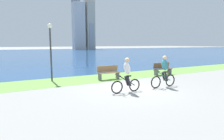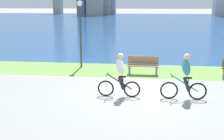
# 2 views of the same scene
# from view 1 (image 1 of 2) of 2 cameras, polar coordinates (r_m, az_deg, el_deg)

# --- Properties ---
(ground_plane) EXTENTS (300.00, 300.00, 0.00)m
(ground_plane) POSITION_cam_1_polar(r_m,az_deg,el_deg) (10.08, 6.06, -5.46)
(ground_plane) COLOR gray
(grass_strip_bayside) EXTENTS (120.00, 2.91, 0.01)m
(grass_strip_bayside) POSITION_cam_1_polar(r_m,az_deg,el_deg) (13.14, -2.93, -2.30)
(grass_strip_bayside) COLOR #6B9947
(grass_strip_bayside) RESTS_ON ground
(bay_water_surface) EXTENTS (300.00, 73.41, 0.00)m
(bay_water_surface) POSITION_cam_1_polar(r_m,az_deg,el_deg) (50.18, -22.31, 4.56)
(bay_water_surface) COLOR navy
(bay_water_surface) RESTS_ON ground
(cyclist_lead) EXTENTS (1.59, 0.52, 1.66)m
(cyclist_lead) POSITION_cam_1_polar(r_m,az_deg,el_deg) (9.09, 4.38, -1.55)
(cyclist_lead) COLOR black
(cyclist_lead) RESTS_ON ground
(cyclist_trailing) EXTENTS (1.66, 0.52, 1.69)m
(cyclist_trailing) POSITION_cam_1_polar(r_m,az_deg,el_deg) (10.53, 15.16, -0.48)
(cyclist_trailing) COLOR black
(cyclist_trailing) RESTS_ON ground
(bench_near_path) EXTENTS (1.50, 0.47, 0.90)m
(bench_near_path) POSITION_cam_1_polar(r_m,az_deg,el_deg) (12.49, -1.06, -0.74)
(bench_near_path) COLOR olive
(bench_near_path) RESTS_ON ground
(bench_far_along_path) EXTENTS (1.50, 0.47, 0.90)m
(bench_far_along_path) POSITION_cam_1_polar(r_m,az_deg,el_deg) (14.82, 14.73, 0.34)
(bench_far_along_path) COLOR brown
(bench_far_along_path) RESTS_ON ground
(lamppost_tall) EXTENTS (0.28, 0.28, 3.51)m
(lamppost_tall) POSITION_cam_1_polar(r_m,az_deg,el_deg) (12.39, -17.76, 7.57)
(lamppost_tall) COLOR #38383D
(lamppost_tall) RESTS_ON ground
(city_skyline_far_shore) EXTENTS (53.99, 10.75, 23.34)m
(city_skyline_far_shore) POSITION_cam_1_polar(r_m,az_deg,el_deg) (78.33, -22.69, 11.85)
(city_skyline_far_shore) COLOR #ADA899
(city_skyline_far_shore) RESTS_ON ground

